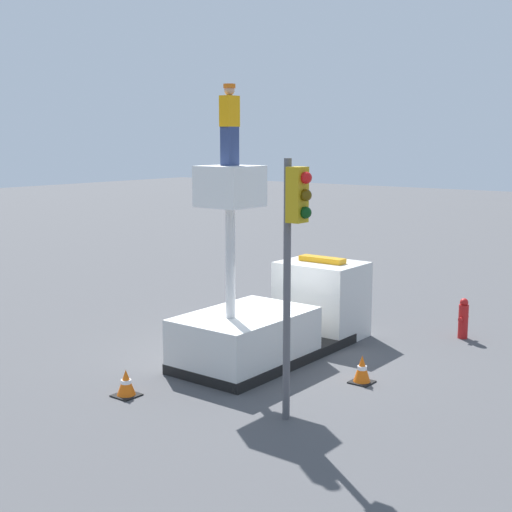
% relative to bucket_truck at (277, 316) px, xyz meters
% --- Properties ---
extents(ground_plane, '(120.00, 120.00, 0.00)m').
position_rel_bucket_truck_xyz_m(ground_plane, '(-0.44, 0.00, -0.95)').
color(ground_plane, '#4C4C4F').
extents(bucket_truck, '(5.79, 2.20, 4.69)m').
position_rel_bucket_truck_xyz_m(bucket_truck, '(0.00, 0.00, 0.00)').
color(bucket_truck, black).
rests_on(bucket_truck, ground).
extents(worker, '(0.40, 0.26, 1.75)m').
position_rel_bucket_truck_xyz_m(worker, '(-1.80, 0.00, 4.63)').
color(worker, navy).
rests_on(worker, bucket_truck).
extents(traffic_light_pole, '(0.34, 0.57, 4.93)m').
position_rel_bucket_truck_xyz_m(traffic_light_pole, '(-3.30, -2.76, 2.55)').
color(traffic_light_pole, '#515156').
rests_on(traffic_light_pole, ground).
extents(fire_hydrant, '(0.50, 0.26, 1.09)m').
position_rel_bucket_truck_xyz_m(fire_hydrant, '(4.14, -3.13, -0.41)').
color(fire_hydrant, red).
rests_on(fire_hydrant, ground).
extents(traffic_cone_rear, '(0.50, 0.50, 0.57)m').
position_rel_bucket_truck_xyz_m(traffic_cone_rear, '(-4.34, 0.71, -0.68)').
color(traffic_cone_rear, black).
rests_on(traffic_cone_rear, ground).
extents(traffic_cone_curbside, '(0.47, 0.47, 0.62)m').
position_rel_bucket_truck_xyz_m(traffic_cone_curbside, '(-0.63, -2.75, -0.65)').
color(traffic_cone_curbside, black).
rests_on(traffic_cone_curbside, ground).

